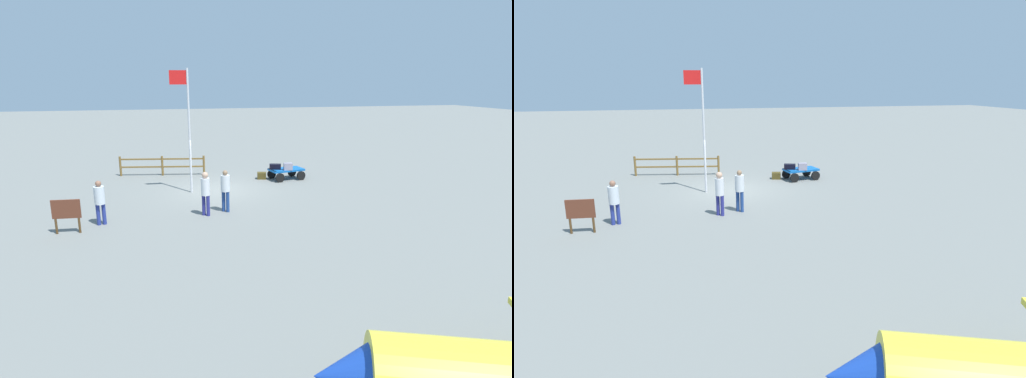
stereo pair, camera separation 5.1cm
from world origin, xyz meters
The scene contains 11 objects.
ground_plane centered at (0.00, 0.00, 0.00)m, with size 120.00×120.00×0.00m, color slate.
luggage_cart centered at (-3.97, -1.44, 0.42)m, with size 1.94×1.43×0.58m.
suitcase_maroon centered at (-3.37, -1.46, 0.72)m, with size 0.67×0.49×0.27m.
suitcase_tan centered at (-3.98, -1.10, 0.77)m, with size 0.48×0.35×0.37m.
suitcase_navy centered at (-2.72, -1.82, 0.18)m, with size 0.54×0.48×0.35m.
worker_lead centered at (0.08, 3.49, 1.02)m, with size 0.52×0.52×1.72m.
worker_trailing centered at (0.92, 3.81, 1.03)m, with size 0.47×0.47×1.76m.
worker_supervisor centered at (4.79, 4.02, 0.99)m, with size 0.45×0.45×1.67m.
flagpole centered at (1.27, 0.16, 3.32)m, with size 0.84×0.10×5.70m.
signboard centered at (5.81, 4.71, 0.79)m, with size 0.96×0.14×1.22m.
wooden_fence centered at (2.48, -3.87, 0.64)m, with size 4.66×0.90×1.10m.
Camera 2 is at (2.47, 19.49, 5.17)m, focal length 29.21 mm.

